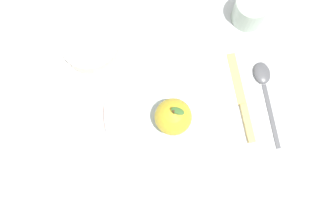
% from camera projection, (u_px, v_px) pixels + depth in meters
% --- Properties ---
extents(ground_plane, '(2.40, 2.40, 0.00)m').
position_uv_depth(ground_plane, '(175.00, 110.00, 0.71)').
color(ground_plane, silver).
extents(dinner_plate, '(0.25, 0.25, 0.02)m').
position_uv_depth(dinner_plate, '(168.00, 113.00, 0.69)').
color(dinner_plate, silver).
rests_on(dinner_plate, ground_plane).
extents(apple, '(0.07, 0.07, 0.08)m').
position_uv_depth(apple, '(173.00, 117.00, 0.65)').
color(apple, gold).
rests_on(apple, dinner_plate).
extents(side_bowl, '(0.12, 0.12, 0.04)m').
position_uv_depth(side_bowl, '(90.00, 44.00, 0.72)').
color(side_bowl, silver).
rests_on(side_bowl, ground_plane).
extents(cup, '(0.07, 0.07, 0.06)m').
position_uv_depth(cup, '(251.00, 10.00, 0.72)').
color(cup, '#B2C6B2').
rests_on(cup, ground_plane).
extents(knife, '(0.03, 0.19, 0.01)m').
position_uv_depth(knife, '(243.00, 105.00, 0.71)').
color(knife, '#D8B766').
rests_on(knife, ground_plane).
extents(spoon, '(0.04, 0.18, 0.01)m').
position_uv_depth(spoon, '(264.00, 83.00, 0.72)').
color(spoon, '#59595E').
rests_on(spoon, ground_plane).
extents(linen_napkin, '(0.14, 0.16, 0.00)m').
position_uv_depth(linen_napkin, '(71.00, 137.00, 0.69)').
color(linen_napkin, beige).
rests_on(linen_napkin, ground_plane).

